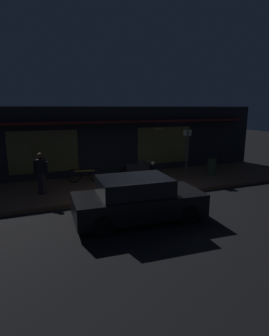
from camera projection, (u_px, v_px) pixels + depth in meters
ground_plane at (149, 208)px, 9.98m from camera, size 60.00×60.00×0.00m
sidewalk_slab at (122, 185)px, 12.69m from camera, size 18.00×4.00×0.15m
storefront_building at (102, 139)px, 15.40m from camera, size 18.00×3.30×3.60m
motorcycle at (138, 169)px, 13.37m from camera, size 1.62×0.82×0.97m
bicycle_parked at (85, 175)px, 12.74m from camera, size 1.63×0.49×0.91m
person_photographer at (41, 173)px, 10.90m from camera, size 0.56×0.44×1.67m
sign_post at (187, 148)px, 14.02m from camera, size 0.44×0.09×2.40m
trash_bin at (212, 166)px, 14.19m from camera, size 0.48×0.48×0.93m
parked_car_near at (137, 199)px, 8.75m from camera, size 4.19×1.97×1.42m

